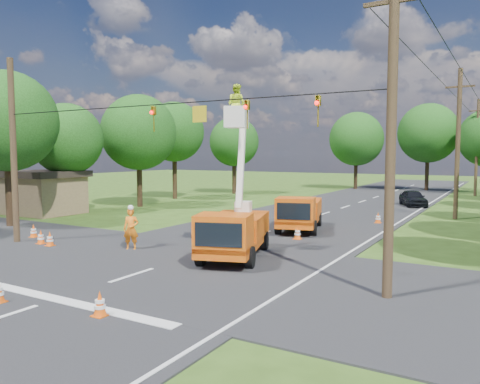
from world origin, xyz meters
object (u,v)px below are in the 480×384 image
Objects in this scene: distant_car at (413,198)px; traffic_cone_6 at (34,231)px; bucket_truck at (234,221)px; tree_left_b at (6,121)px; traffic_cone_5 at (41,237)px; traffic_cone_1 at (100,304)px; tree_left_d at (139,133)px; tree_left_f at (234,142)px; traffic_cone_3 at (298,233)px; pole_right_near at (391,130)px; pole_left at (13,152)px; tree_far_b at (428,133)px; shed at (43,192)px; pole_right_mid at (458,143)px; tree_far_a at (356,139)px; traffic_cone_7 at (378,218)px; traffic_cone_2 at (259,239)px; second_truck at (299,212)px; pole_right_far at (477,147)px; traffic_cone_4 at (50,239)px; tree_left_c at (67,139)px; tree_left_e at (174,132)px; ground_worker at (131,229)px.

traffic_cone_6 is at bearing -144.23° from distant_car.
tree_left_b reaches higher than bucket_truck.
tree_left_b reaches higher than traffic_cone_5.
traffic_cone_1 is 13.85m from traffic_cone_6.
tree_left_f is (0.20, 15.00, -0.44)m from tree_left_d.
distant_car is at bearing 83.05° from traffic_cone_3.
traffic_cone_5 is at bearing 179.15° from pole_right_near.
pole_left is 16.06m from tree_left_d.
shed is at bearing -119.58° from tree_far_b.
tree_far_b is (12.50, 45.00, 2.31)m from pole_left.
pole_right_mid is 1.05× the size of tree_far_a.
traffic_cone_2 is at bearing -107.01° from traffic_cone_7.
pole_right_near is at bearing -71.11° from second_truck.
traffic_cone_7 is (-0.14, -11.31, -0.33)m from distant_car.
traffic_cone_6 is 0.08× the size of pole_left.
tree_far_b reaches higher than pole_right_far.
second_truck is 8.22× the size of traffic_cone_7.
pole_right_near is at bearing -0.85° from traffic_cone_5.
distant_car is 14.53m from pole_right_far.
tree_left_f is (-4.91, 28.77, 5.33)m from traffic_cone_6.
tree_left_b reaches higher than distant_car.
traffic_cone_4 is 1.00× the size of traffic_cone_6.
second_truck reaches higher than traffic_cone_3.
pole_right_far is at bearing 64.63° from traffic_cone_6.
tree_left_c is (-18.80, 1.36, 5.08)m from traffic_cone_3.
distant_car is at bearing 64.84° from bucket_truck.
tree_left_c is (-17.86, 3.81, 5.08)m from traffic_cone_2.
traffic_cone_3 is 0.08× the size of tree_left_e.
traffic_cone_5 is at bearing -140.05° from distant_car.
traffic_cone_4 is 13.85m from tree_left_c.
tree_left_e is at bearing 108.40° from traffic_cone_6.
ground_worker reaches higher than traffic_cone_7.
pole_left is (-10.86, -5.19, 4.14)m from traffic_cone_2.
second_truck is 9.90m from ground_worker.
tree_far_a is at bearing 52.99° from tree_left_f.
tree_far_b is (-1.49, 29.60, 6.45)m from traffic_cone_7.
tree_far_a reaches higher than traffic_cone_6.
pole_right_mid reaches higher than tree_left_c.
ground_worker is 0.20× the size of tree_left_e.
pole_left is 0.95× the size of tree_far_a.
pole_right_near reaches higher than traffic_cone_4.
bucket_truck is at bearing -96.95° from traffic_cone_3.
pole_left is (-13.99, -15.40, 4.14)m from traffic_cone_7.
pole_right_near is 0.97× the size of tree_far_b.
shed is 22.60m from tree_left_f.
tree_far_a is (10.00, 28.00, 0.06)m from tree_left_d.
pole_right_mid is 25.36m from tree_left_f.
ground_worker is 5.98m from traffic_cone_2.
pole_right_far is at bearing 49.18° from distant_car.
pole_right_far is at bearing 79.16° from traffic_cone_3.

